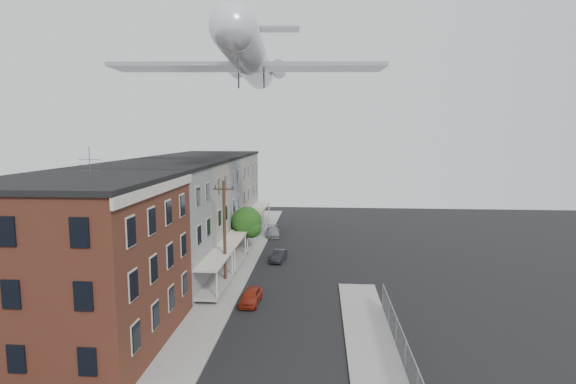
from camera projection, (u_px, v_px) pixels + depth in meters
The scene contains 17 objects.
sidewalk_left at pixel (239, 265), 43.91m from camera, with size 3.00×62.00×0.12m, color gray.
sidewalk_right at pixel (375, 362), 25.31m from camera, with size 3.00×26.00×0.12m, color gray.
curb_left at pixel (254, 265), 43.80m from camera, with size 0.15×62.00×0.14m, color gray.
curb_right at pixel (349, 360), 25.42m from camera, with size 0.15×26.00×0.14m, color gray.
corner_building at pixel (80, 262), 26.91m from camera, with size 10.31×12.30×12.15m.
row_house_a at pixel (143, 230), 36.31m from camera, with size 11.98×7.00×10.30m.
row_house_b at pixel (172, 214), 43.23m from camera, with size 11.98×7.00×10.30m.
row_house_c at pixel (192, 203), 50.16m from camera, with size 11.98×7.00×10.30m.
row_house_d at pixel (208, 195), 57.08m from camera, with size 11.98×7.00×10.30m.
row_house_e at pixel (220, 188), 64.00m from camera, with size 11.98×7.00×10.30m.
chainlink_fence at pixel (406, 355), 24.09m from camera, with size 0.06×18.06×1.90m.
utility_pole at pixel (225, 232), 37.39m from camera, with size 1.80×0.26×9.00m.
street_tree at pixel (248, 223), 47.34m from camera, with size 3.22×3.20×5.20m.
car_near at pixel (251, 296), 34.04m from camera, with size 1.37×3.41×1.16m, color maroon.
car_mid at pixel (279, 256), 45.48m from camera, with size 1.16×3.33×1.10m, color black.
car_far at pixel (273, 232), 56.45m from camera, with size 1.64×4.05×1.17m, color gray.
airplane at pixel (251, 59), 38.94m from camera, with size 22.53×25.73×7.44m.
Camera 1 is at (2.35, -18.17, 12.81)m, focal length 28.00 mm.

